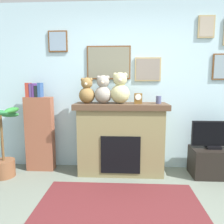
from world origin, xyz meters
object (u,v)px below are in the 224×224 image
(fireplace, at_px, (121,138))
(teddy_bear_tan, at_px, (103,91))
(television, at_px, (214,135))
(teddy_bear_cream, at_px, (87,92))
(potted_plant, at_px, (3,150))
(mantel_clock, at_px, (138,98))
(tv_stand, at_px, (212,162))
(teddy_bear_brown, at_px, (120,90))
(candle_jar, at_px, (159,100))
(bookshelf, at_px, (40,131))

(fireplace, height_order, teddy_bear_tan, teddy_bear_tan)
(television, bearing_deg, teddy_bear_cream, 178.38)
(teddy_bear_tan, bearing_deg, potted_plant, -170.50)
(television, distance_m, mantel_clock, 1.22)
(tv_stand, bearing_deg, potted_plant, -176.43)
(teddy_bear_tan, height_order, teddy_bear_brown, teddy_bear_brown)
(television, distance_m, teddy_bear_tan, 1.74)
(television, bearing_deg, potted_plant, -176.46)
(tv_stand, bearing_deg, fireplace, 177.07)
(candle_jar, xyz_separation_m, teddy_bear_cream, (-1.06, -0.00, 0.12))
(bookshelf, bearing_deg, candle_jar, -1.52)
(teddy_bear_cream, bearing_deg, candle_jar, 0.03)
(fireplace, bearing_deg, television, -2.99)
(bookshelf, bearing_deg, potted_plant, -146.51)
(television, xyz_separation_m, candle_jar, (-0.80, 0.05, 0.51))
(potted_plant, height_order, mantel_clock, mantel_clock)
(candle_jar, relative_size, teddy_bear_tan, 0.27)
(bookshelf, bearing_deg, tv_stand, -2.18)
(potted_plant, bearing_deg, fireplace, 8.65)
(mantel_clock, bearing_deg, potted_plant, -172.99)
(teddy_bear_brown, bearing_deg, fireplace, 52.06)
(potted_plant, distance_m, candle_jar, 2.39)
(fireplace, distance_m, tv_stand, 1.40)
(television, height_order, teddy_bear_tan, teddy_bear_tan)
(candle_jar, bearing_deg, tv_stand, -3.67)
(fireplace, relative_size, teddy_bear_tan, 3.33)
(fireplace, bearing_deg, tv_stand, -2.93)
(fireplace, height_order, teddy_bear_brown, teddy_bear_brown)
(potted_plant, xyz_separation_m, mantel_clock, (1.96, 0.24, 0.74))
(bookshelf, bearing_deg, teddy_bear_brown, -2.23)
(television, height_order, teddy_bear_cream, teddy_bear_cream)
(fireplace, relative_size, mantel_clock, 9.12)
(candle_jar, bearing_deg, potted_plant, -173.88)
(fireplace, distance_m, teddy_bear_tan, 0.76)
(teddy_bear_brown, bearing_deg, teddy_bear_cream, 179.99)
(bookshelf, bearing_deg, teddy_bear_tan, -2.79)
(fireplace, bearing_deg, teddy_bear_cream, -177.94)
(teddy_bear_tan, bearing_deg, teddy_bear_cream, 179.99)
(potted_plant, xyz_separation_m, tv_stand, (3.07, 0.19, -0.20))
(candle_jar, xyz_separation_m, teddy_bear_tan, (-0.82, -0.00, 0.13))
(mantel_clock, bearing_deg, teddy_bear_cream, 179.92)
(teddy_bear_tan, bearing_deg, mantel_clock, -0.11)
(bookshelf, height_order, candle_jar, bookshelf)
(television, height_order, teddy_bear_brown, teddy_bear_brown)
(tv_stand, height_order, mantel_clock, mantel_clock)
(mantel_clock, distance_m, teddy_bear_cream, 0.76)
(tv_stand, bearing_deg, teddy_bear_cream, 178.43)
(potted_plant, bearing_deg, bookshelf, 33.49)
(candle_jar, distance_m, teddy_bear_cream, 1.06)
(fireplace, relative_size, teddy_bear_brown, 3.02)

